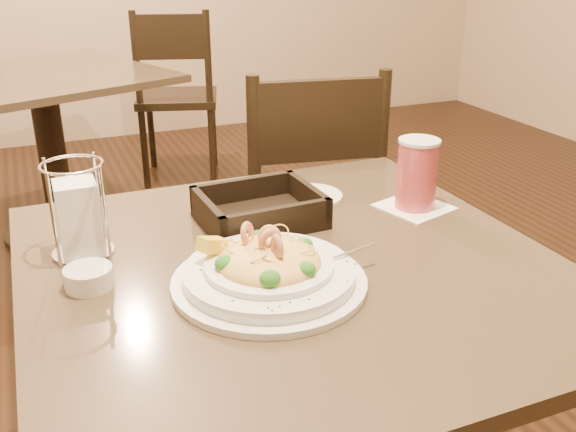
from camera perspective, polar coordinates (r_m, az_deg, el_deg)
name	(u,v)px	position (r m, az deg, el deg)	size (l,w,h in m)	color
main_table	(292,372)	(1.24, 0.37, -13.71)	(0.90, 0.90, 0.73)	black
background_table	(48,127)	(2.98, -20.54, 7.39)	(1.16, 1.16, 0.73)	black
dining_chair_near	(306,207)	(1.96, 1.65, 0.82)	(0.49, 0.49, 0.93)	black
dining_chair_far	(176,91)	(3.56, -9.89, 10.85)	(0.53, 0.53, 0.93)	black
pasta_bowl	(269,270)	(1.03, -1.73, -4.78)	(0.35, 0.32, 0.10)	white
drink_glass	(417,175)	(1.34, 11.38, 3.62)	(0.16, 0.16, 0.15)	white
bread_basket	(260,212)	(1.26, -2.55, 0.39)	(0.23, 0.19, 0.06)	black
napkin_caddy	(78,216)	(1.17, -18.13, 0.03)	(0.11, 0.11, 0.17)	silver
side_plate	(310,196)	(1.39, 1.94, 1.76)	(0.14, 0.14, 0.01)	white
butter_ramekin	(89,277)	(1.08, -17.30, -5.24)	(0.08, 0.08, 0.03)	white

